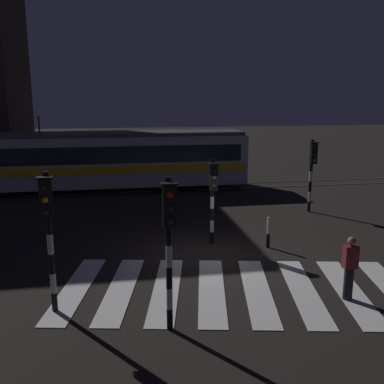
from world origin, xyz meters
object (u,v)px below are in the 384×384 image
object	(u,v)px
traffic_light_median_centre	(213,190)
tram	(91,160)
pedestrian_waiting_at_kerb	(350,268)
traffic_light_kerb_mid_left	(169,233)
bollard_island_edge	(268,232)
traffic_light_corner_near_left	(48,222)
traffic_light_corner_far_right	(312,165)

from	to	relation	value
traffic_light_median_centre	tram	size ratio (longest dim) A/B	0.18
pedestrian_waiting_at_kerb	traffic_light_median_centre	bearing A→B (deg)	117.32
traffic_light_kerb_mid_left	bollard_island_edge	size ratio (longest dim) A/B	3.17
traffic_light_corner_near_left	traffic_light_median_centre	bearing A→B (deg)	41.35
traffic_light_corner_near_left	bollard_island_edge	distance (m)	7.86
traffic_light_corner_near_left	traffic_light_corner_far_right	bearing A→B (deg)	37.58
traffic_light_kerb_mid_left	tram	bearing A→B (deg)	98.94
traffic_light_kerb_mid_left	traffic_light_corner_far_right	distance (m)	11.89
traffic_light_median_centre	traffic_light_corner_far_right	distance (m)	6.41
traffic_light_corner_far_right	traffic_light_corner_near_left	world-z (taller)	traffic_light_corner_near_left
traffic_light_corner_near_left	tram	bearing A→B (deg)	89.02
traffic_light_kerb_mid_left	tram	distance (m)	15.69
traffic_light_median_centre	traffic_light_corner_near_left	distance (m)	6.53
tram	bollard_island_edge	world-z (taller)	tram
traffic_light_median_centre	traffic_light_corner_far_right	world-z (taller)	traffic_light_corner_far_right
traffic_light_corner_far_right	traffic_light_median_centre	bearing A→B (deg)	-146.25
traffic_light_kerb_mid_left	traffic_light_median_centre	world-z (taller)	traffic_light_kerb_mid_left
traffic_light_corner_far_right	pedestrian_waiting_at_kerb	bearing A→B (deg)	-108.45
bollard_island_edge	traffic_light_corner_near_left	bearing A→B (deg)	-151.58
traffic_light_corner_near_left	bollard_island_edge	xyz separation A→B (m)	(6.74, 3.65, -1.74)
pedestrian_waiting_at_kerb	bollard_island_edge	distance (m)	4.27
pedestrian_waiting_at_kerb	traffic_light_kerb_mid_left	bearing A→B (deg)	-170.84
traffic_light_kerb_mid_left	traffic_light_corner_near_left	bearing A→B (deg)	153.72
traffic_light_median_centre	bollard_island_edge	bearing A→B (deg)	-19.80
traffic_light_kerb_mid_left	traffic_light_corner_far_right	size ratio (longest dim) A/B	1.07
traffic_light_kerb_mid_left	pedestrian_waiting_at_kerb	distance (m)	5.01
traffic_light_median_centre	traffic_light_kerb_mid_left	bearing A→B (deg)	-111.49
pedestrian_waiting_at_kerb	traffic_light_corner_far_right	bearing A→B (deg)	71.55
traffic_light_corner_near_left	pedestrian_waiting_at_kerb	xyz separation A→B (m)	(7.41, -0.56, -1.43)
traffic_light_median_centre	bollard_island_edge	size ratio (longest dim) A/B	2.73
traffic_light_median_centre	bollard_island_edge	xyz separation A→B (m)	(1.84, -0.66, -1.44)
traffic_light_median_centre	tram	bearing A→B (deg)	115.27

